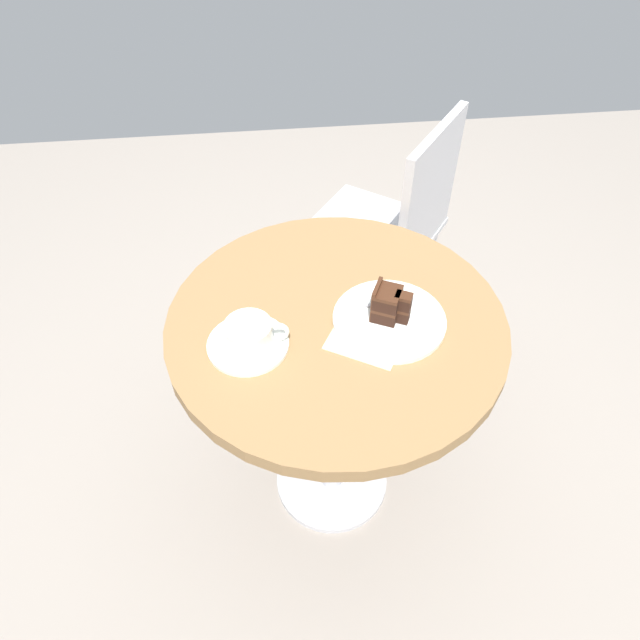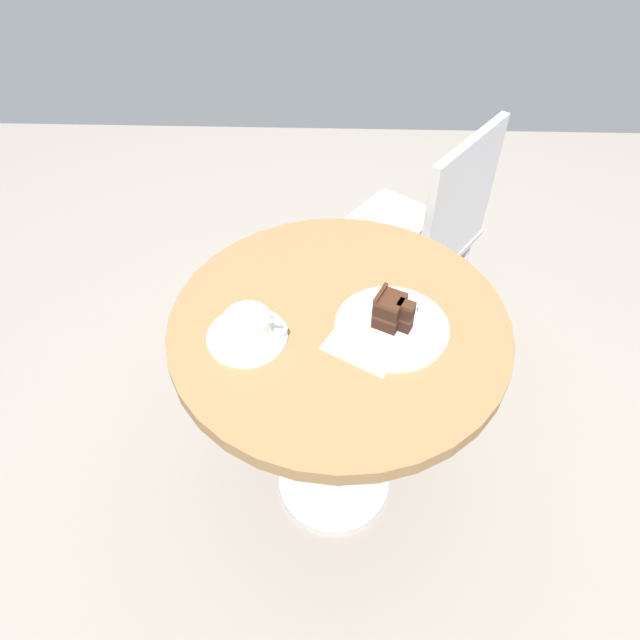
# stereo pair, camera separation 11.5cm
# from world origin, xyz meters

# --- Properties ---
(ground_plane) EXTENTS (4.40, 4.40, 0.01)m
(ground_plane) POSITION_xyz_m (0.00, 0.00, -0.01)
(ground_plane) COLOR gray
(ground_plane) RESTS_ON ground
(cafe_table) EXTENTS (0.73, 0.73, 0.70)m
(cafe_table) POSITION_xyz_m (0.00, 0.00, 0.58)
(cafe_table) COLOR olive
(cafe_table) RESTS_ON ground
(saucer) EXTENTS (0.17, 0.17, 0.01)m
(saucer) POSITION_xyz_m (-0.19, -0.06, 0.71)
(saucer) COLOR silver
(saucer) RESTS_ON cafe_table
(coffee_cup) EXTENTS (0.13, 0.10, 0.06)m
(coffee_cup) POSITION_xyz_m (-0.18, -0.06, 0.74)
(coffee_cup) COLOR silver
(coffee_cup) RESTS_ON saucer
(teaspoon) EXTENTS (0.05, 0.09, 0.00)m
(teaspoon) POSITION_xyz_m (-0.22, -0.02, 0.71)
(teaspoon) COLOR #B7B7BC
(teaspoon) RESTS_ON saucer
(cake_plate) EXTENTS (0.24, 0.24, 0.01)m
(cake_plate) POSITION_xyz_m (0.11, -0.02, 0.71)
(cake_plate) COLOR silver
(cake_plate) RESTS_ON cafe_table
(cake_slice) EXTENTS (0.09, 0.08, 0.08)m
(cake_slice) POSITION_xyz_m (0.11, -0.02, 0.75)
(cake_slice) COLOR black
(cake_slice) RESTS_ON cake_plate
(fork) EXTENTS (0.15, 0.02, 0.00)m
(fork) POSITION_xyz_m (0.14, 0.02, 0.72)
(fork) COLOR #B7B7BC
(fork) RESTS_ON cake_plate
(napkin) EXTENTS (0.20, 0.20, 0.00)m
(napkin) POSITION_xyz_m (0.06, -0.05, 0.70)
(napkin) COLOR beige
(napkin) RESTS_ON cafe_table
(cafe_chair) EXTENTS (0.53, 0.53, 0.86)m
(cafe_chair) POSITION_xyz_m (0.25, 0.55, 0.53)
(cafe_chair) COLOR #BCBCC1
(cafe_chair) RESTS_ON ground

